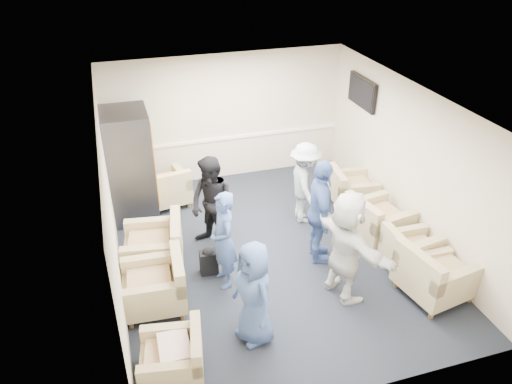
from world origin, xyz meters
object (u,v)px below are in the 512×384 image
object	(u,v)px
armchair_right_near	(432,276)
vending_machine	(130,165)
armchair_right_midfar	(376,222)
person_mid_right	(320,213)
person_front_left	(254,293)
armchair_right_far	(350,189)
armchair_left_near	(176,359)
armchair_corner	(166,189)
armchair_right_midnear	(410,255)
armchair_left_far	(157,248)
armchair_left_mid	(158,286)
person_back_left	(212,205)
person_mid_left	(223,240)
person_front_right	(347,246)
person_back_right	(305,183)

from	to	relation	value
armchair_right_near	vending_machine	world-z (taller)	vending_machine
armchair_right_midfar	person_mid_right	size ratio (longest dim) A/B	0.58
person_front_left	person_mid_right	xyz separation A→B (m)	(1.53, 1.39, 0.14)
armchair_right_far	person_mid_right	bearing A→B (deg)	145.01
vending_machine	person_front_left	distance (m)	3.94
armchair_left_near	armchair_corner	world-z (taller)	armchair_corner
armchair_right_midnear	vending_machine	size ratio (longest dim) A/B	0.40
armchair_left_far	vending_machine	world-z (taller)	vending_machine
armchair_left_mid	armchair_corner	world-z (taller)	armchair_left_mid
person_back_left	armchair_right_far	bearing A→B (deg)	68.28
armchair_right_far	person_mid_right	distance (m)	2.06
armchair_right_near	armchair_right_far	bearing A→B (deg)	-10.54
armchair_right_midfar	person_mid_left	bearing A→B (deg)	87.27
person_front_left	armchair_right_near	bearing A→B (deg)	75.02
armchair_left_near	armchair_left_mid	xyz separation A→B (m)	(-0.04, 1.38, 0.05)
armchair_corner	person_front_right	size ratio (longest dim) A/B	0.57
armchair_right_far	armchair_corner	size ratio (longest dim) A/B	0.90
armchair_corner	person_front_right	bearing A→B (deg)	112.36
armchair_corner	person_mid_right	xyz separation A→B (m)	(2.16, -2.51, 0.56)
armchair_right_far	person_front_right	world-z (taller)	person_front_right
armchair_left_far	person_mid_right	bearing A→B (deg)	86.70
person_front_right	armchair_right_far	bearing A→B (deg)	-41.05
person_back_right	armchair_right_midnear	bearing A→B (deg)	-145.52
person_front_left	person_front_right	world-z (taller)	person_front_right
armchair_left_mid	armchair_right_midnear	xyz separation A→B (m)	(3.97, -0.38, -0.03)
armchair_left_far	armchair_corner	distance (m)	1.99
person_front_left	person_mid_left	bearing A→B (deg)	169.19
armchair_right_midnear	armchair_right_midfar	size ratio (longest dim) A/B	0.79
person_front_right	person_mid_right	bearing A→B (deg)	-11.63
person_front_left	person_mid_right	world-z (taller)	person_mid_right
armchair_right_midfar	person_front_left	bearing A→B (deg)	110.57
armchair_corner	person_back_left	xyz separation A→B (m)	(0.58, -1.67, 0.51)
armchair_right_midfar	person_mid_left	size ratio (longest dim) A/B	0.66
armchair_right_midfar	armchair_corner	xyz separation A→B (m)	(-3.35, 2.29, -0.02)
armchair_right_near	armchair_left_near	bearing A→B (deg)	86.17
armchair_right_midfar	armchair_corner	size ratio (longest dim) A/B	1.05
armchair_right_midnear	person_mid_left	xyz separation A→B (m)	(-2.91, 0.61, 0.47)
armchair_right_midnear	person_front_left	size ratio (longest dim) A/B	0.54
armchair_right_midfar	vending_machine	size ratio (longest dim) A/B	0.50
armchair_left_mid	person_back_left	world-z (taller)	person_back_left
armchair_right_midfar	person_front_left	world-z (taller)	person_front_left
armchair_left_mid	person_front_left	bearing A→B (deg)	52.74
person_front_right	armchair_right_midnear	bearing A→B (deg)	-94.75
armchair_left_mid	armchair_left_near	bearing A→B (deg)	5.32
person_mid_left	person_mid_right	world-z (taller)	person_mid_right
person_back_left	person_back_right	size ratio (longest dim) A/B	1.09
armchair_right_far	person_front_right	size ratio (longest dim) A/B	0.51
armchair_right_near	armchair_right_far	distance (m)	2.83
person_mid_left	person_front_right	bearing A→B (deg)	62.25
armchair_right_far	person_mid_left	distance (m)	3.40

